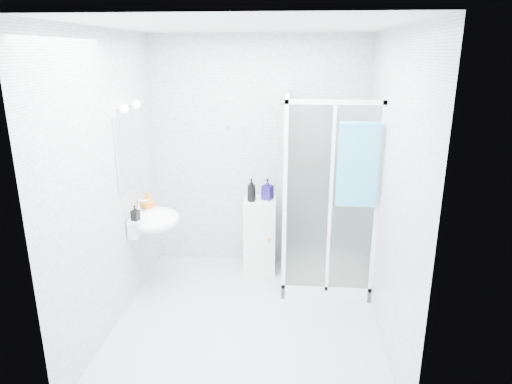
# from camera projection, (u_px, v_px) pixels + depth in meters

# --- Properties ---
(room) EXTENTS (2.40, 2.60, 2.60)m
(room) POSITION_uv_depth(u_px,v_px,m) (247.00, 187.00, 3.90)
(room) COLOR silver
(room) RESTS_ON ground
(shower_enclosure) EXTENTS (0.90, 0.95, 2.00)m
(shower_enclosure) POSITION_uv_depth(u_px,v_px,m) (318.00, 245.00, 4.82)
(shower_enclosure) COLOR white
(shower_enclosure) RESTS_ON ground
(wall_basin) EXTENTS (0.46, 0.56, 0.35)m
(wall_basin) POSITION_uv_depth(u_px,v_px,m) (154.00, 220.00, 4.55)
(wall_basin) COLOR white
(wall_basin) RESTS_ON ground
(mirror) EXTENTS (0.02, 0.60, 0.70)m
(mirror) POSITION_uv_depth(u_px,v_px,m) (129.00, 151.00, 4.36)
(mirror) COLOR white
(mirror) RESTS_ON room
(vanity_lights) EXTENTS (0.10, 0.40, 0.08)m
(vanity_lights) POSITION_uv_depth(u_px,v_px,m) (130.00, 107.00, 4.23)
(vanity_lights) COLOR silver
(vanity_lights) RESTS_ON room
(wall_hooks) EXTENTS (0.23, 0.06, 0.03)m
(wall_hooks) POSITION_uv_depth(u_px,v_px,m) (236.00, 126.00, 5.02)
(wall_hooks) COLOR silver
(wall_hooks) RESTS_ON room
(storage_cabinet) EXTENTS (0.37, 0.38, 0.85)m
(storage_cabinet) POSITION_uv_depth(u_px,v_px,m) (260.00, 236.00, 5.13)
(storage_cabinet) COLOR white
(storage_cabinet) RESTS_ON ground
(hand_towel) EXTENTS (0.37, 0.05, 0.79)m
(hand_towel) POSITION_uv_depth(u_px,v_px,m) (358.00, 163.00, 4.12)
(hand_towel) COLOR #349CC4
(hand_towel) RESTS_ON shower_enclosure
(shampoo_bottle_a) EXTENTS (0.11, 0.12, 0.25)m
(shampoo_bottle_a) POSITION_uv_depth(u_px,v_px,m) (252.00, 190.00, 4.92)
(shampoo_bottle_a) COLOR black
(shampoo_bottle_a) RESTS_ON storage_cabinet
(shampoo_bottle_b) EXTENTS (0.14, 0.14, 0.23)m
(shampoo_bottle_b) POSITION_uv_depth(u_px,v_px,m) (268.00, 189.00, 4.99)
(shampoo_bottle_b) COLOR #180F5B
(shampoo_bottle_b) RESTS_ON storage_cabinet
(soap_dispenser_orange) EXTENTS (0.14, 0.14, 0.18)m
(soap_dispenser_orange) POSITION_uv_depth(u_px,v_px,m) (147.00, 201.00, 4.63)
(soap_dispenser_orange) COLOR #C56D17
(soap_dispenser_orange) RESTS_ON wall_basin
(soap_dispenser_black) EXTENTS (0.08, 0.08, 0.15)m
(soap_dispenser_black) POSITION_uv_depth(u_px,v_px,m) (135.00, 213.00, 4.34)
(soap_dispenser_black) COLOR black
(soap_dispenser_black) RESTS_ON wall_basin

